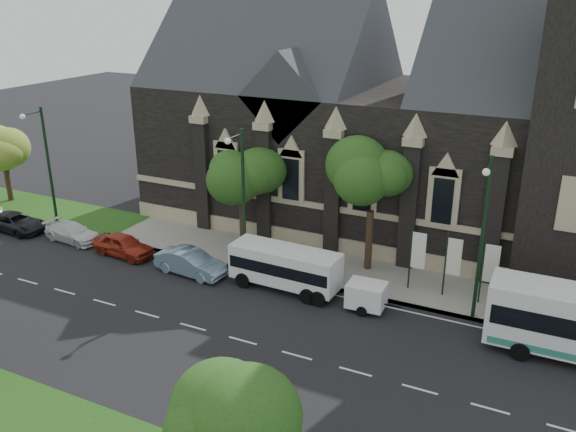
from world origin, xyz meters
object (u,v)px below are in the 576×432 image
Objects in this scene: sedan at (191,262)px; car_far_white at (72,232)px; street_lamp_near at (482,232)px; banner_flag_left at (416,254)px; banner_flag_center at (451,260)px; street_lamp_mid at (242,193)px; box_trailer at (366,295)px; shuttle_bus at (286,266)px; tree_walk_far at (6,147)px; car_far_red at (124,245)px; car_far_black at (16,222)px; tree_park_east at (262,410)px; tree_walk_right at (376,181)px; banner_flag_right at (488,267)px; tree_walk_left at (245,165)px; street_lamp_far at (46,162)px.

sedan is 10.49m from car_far_white.
street_lamp_near is 2.05× the size of car_far_white.
banner_flag_center is (2.00, 0.00, 0.00)m from banner_flag_left.
street_lamp_mid reaches higher than box_trailer.
banner_flag_center is at bearing 20.57° from shuttle_bus.
tree_walk_far reaches higher than shuttle_bus.
car_far_red is 0.93× the size of car_far_black.
tree_park_east is 20.29m from tree_walk_right.
box_trailer is at bearing -87.12° from car_far_black.
banner_flag_left is at bearing 89.65° from tree_park_east.
car_far_red is at bearing 141.04° from tree_park_east.
banner_flag_right reaches higher than sedan.
tree_park_east is at bearing -115.07° from car_far_black.
tree_walk_left is 2.54× the size of box_trailer.
tree_walk_right reaches higher than box_trailer.
car_far_white is (-16.60, -0.06, -0.83)m from shuttle_bus.
street_lamp_mid is (-10.18, 16.42, 0.49)m from tree_park_east.
car_far_red is (-6.46, -5.12, -4.99)m from tree_walk_left.
street_lamp_far is 24.93m from box_trailer.
tree_park_east is at bearing -58.21° from street_lamp_mid.
banner_flag_center is at bearing 39.23° from box_trailer.
shuttle_bus is (3.45, -1.08, -3.64)m from street_lamp_mid.
street_lamp_far is at bearing -175.85° from banner_flag_left.
street_lamp_mid reaches higher than banner_flag_center.
street_lamp_mid is at bearing 180.00° from street_lamp_near.
tree_walk_far is 1.57× the size of banner_flag_right.
sedan is at bearing -89.47° from car_far_white.
banner_flag_center is at bearing -78.60° from car_far_white.
street_lamp_mid is at bearing -153.35° from tree_walk_right.
box_trailer is at bearing 96.23° from tree_park_east.
street_lamp_near is (37.82, -3.08, 0.49)m from tree_walk_far.
car_far_red is at bearing -169.64° from street_lamp_mid.
car_far_white is at bearing -172.59° from banner_flag_left.
banner_flag_left is 0.85× the size of car_far_black.
tree_walk_left is 1.91× the size of banner_flag_right.
banner_flag_center and banner_flag_right have the same top height.
tree_walk_left reaches higher than banner_flag_center.
street_lamp_mid is (-7.21, -3.62, -0.71)m from tree_walk_right.
tree_walk_right is 8.05m from banner_flag_right.
box_trailer is at bearing -84.97° from car_far_red.
tree_park_east is 19.32m from street_lamp_mid.
car_far_white is (-27.44, -3.05, -1.74)m from banner_flag_right.
banner_flag_center is 20.89m from car_far_red.
tree_walk_right is 7.42m from shuttle_bus.
shuttle_bus is at bearing 113.67° from tree_park_east.
tree_walk_far reaches higher than banner_flag_right.
box_trailer is (-1.75, -3.30, -1.48)m from banner_flag_left.
tree_park_east is at bearing -118.66° from car_far_white.
car_far_red reaches higher than car_far_white.
tree_walk_left is at bearing 140.16° from shuttle_bus.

